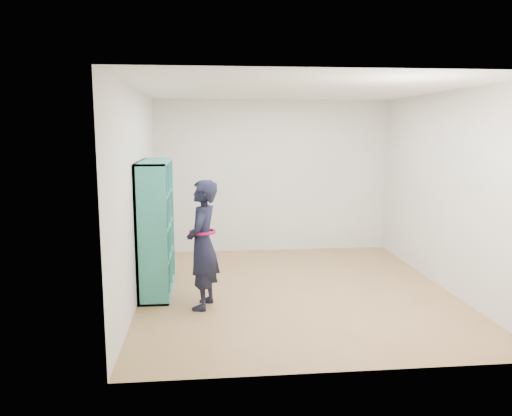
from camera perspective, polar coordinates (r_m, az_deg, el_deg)
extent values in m
plane|color=olive|center=(6.71, 4.46, -9.36)|extent=(4.50, 4.50, 0.00)
plane|color=white|center=(6.38, 4.75, 13.37)|extent=(4.50, 4.50, 0.00)
cube|color=beige|center=(6.37, -13.40, 1.44)|extent=(0.02, 4.50, 2.60)
cube|color=beige|center=(7.06, 20.79, 1.82)|extent=(0.02, 4.50, 2.60)
cube|color=beige|center=(8.63, 1.90, 3.63)|extent=(4.00, 0.02, 2.60)
cube|color=beige|center=(4.25, 10.07, -2.18)|extent=(4.00, 0.02, 2.60)
cube|color=#287F72|center=(6.02, -11.88, -3.23)|extent=(0.37, 0.03, 1.71)
cube|color=#287F72|center=(7.25, -10.86, -1.12)|extent=(0.37, 0.03, 1.71)
cube|color=#287F72|center=(6.84, -11.10, -9.02)|extent=(0.37, 1.28, 0.03)
cube|color=#287F72|center=(6.52, -11.56, 5.21)|extent=(0.37, 1.28, 0.03)
cube|color=#287F72|center=(6.65, -12.82, -2.09)|extent=(0.03, 1.28, 1.71)
cube|color=#287F72|center=(6.43, -11.50, -2.43)|extent=(0.35, 0.03, 1.66)
cube|color=#287F72|center=(6.83, -11.16, -1.74)|extent=(0.35, 0.03, 1.66)
cube|color=#287F72|center=(6.72, -11.21, -5.54)|extent=(0.35, 1.23, 0.03)
cube|color=#287F72|center=(6.63, -11.32, -2.07)|extent=(0.35, 1.23, 0.03)
cube|color=#287F72|center=(6.57, -11.44, 1.48)|extent=(0.35, 1.23, 0.03)
cube|color=beige|center=(6.42, -11.27, -9.56)|extent=(0.24, 0.15, 0.09)
cube|color=black|center=(6.22, -11.37, -5.10)|extent=(0.19, 0.17, 0.32)
cube|color=maroon|center=(6.14, -11.48, -1.48)|extent=(0.19, 0.17, 0.29)
cube|color=silver|center=(6.14, -11.63, 1.51)|extent=(0.24, 0.15, 0.09)
cube|color=navy|center=(6.74, -10.92, -7.96)|extent=(0.19, 0.17, 0.25)
cube|color=brown|center=(6.62, -11.03, -4.42)|extent=(0.19, 0.17, 0.27)
cube|color=#BFB28C|center=(6.61, -11.16, -1.59)|extent=(0.24, 0.15, 0.09)
cube|color=#26594C|center=(6.48, -11.25, 2.65)|extent=(0.19, 0.17, 0.26)
cube|color=beige|center=(7.13, -10.63, -7.03)|extent=(0.19, 0.17, 0.24)
cube|color=black|center=(7.10, -10.76, -4.39)|extent=(0.24, 0.15, 0.06)
cube|color=maroon|center=(6.94, -10.84, -0.18)|extent=(0.19, 0.17, 0.30)
cube|color=silver|center=(6.89, -10.93, 3.08)|extent=(0.19, 0.17, 0.27)
imported|color=black|center=(5.91, -6.12, -4.20)|extent=(0.50, 0.63, 1.53)
torus|color=#A00C43|center=(5.88, -6.14, -2.72)|extent=(0.39, 0.39, 0.04)
cube|color=silver|center=(6.01, -7.34, -3.01)|extent=(0.01, 0.10, 0.13)
cube|color=black|center=(6.01, -7.34, -3.01)|extent=(0.01, 0.10, 0.13)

